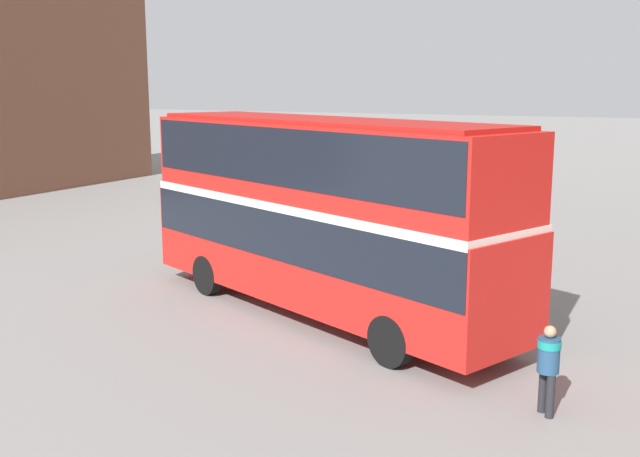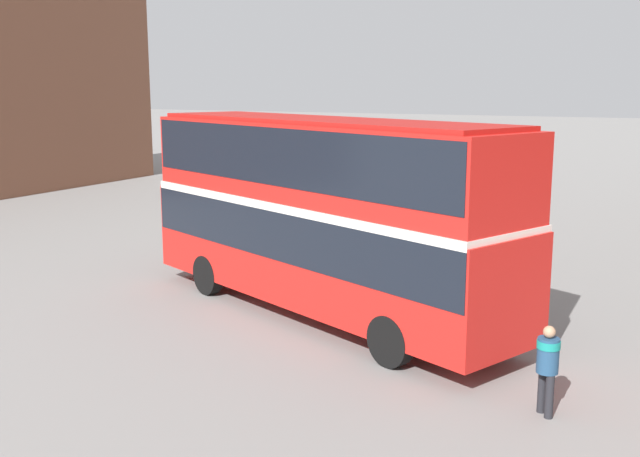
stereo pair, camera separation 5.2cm
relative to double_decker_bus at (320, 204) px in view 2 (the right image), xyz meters
name	(u,v)px [view 2 (the right image)]	position (x,y,z in m)	size (l,w,h in m)	color
ground_plane	(322,303)	(-0.38, 0.86, -2.75)	(240.00, 240.00, 0.00)	gray
double_decker_bus	(320,204)	(0.00, 0.00, 0.00)	(11.21, 6.67, 4.78)	red
pedestrian_foreground	(548,361)	(6.02, -3.33, -1.77)	(0.55, 0.55, 1.59)	#232328
parked_car_kerb_far	(232,179)	(-13.51, 16.44, -2.01)	(4.37, 2.68, 1.45)	black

